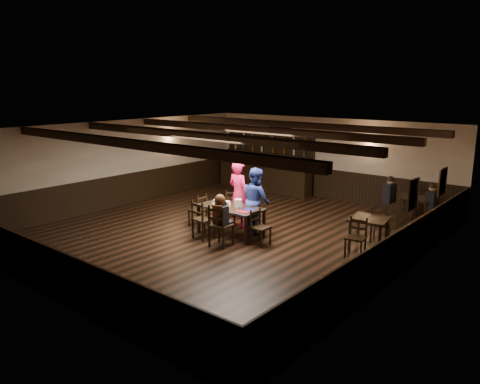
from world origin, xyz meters
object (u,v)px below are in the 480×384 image
Objects in this scene: woman_pink at (239,194)px; bar_counter at (266,170)px; dining_table at (231,209)px; cake at (218,202)px; man_blue at (256,200)px; chair_near_left at (201,217)px; chair_near_right at (219,223)px.

bar_counter reaches higher than woman_pink.
dining_table is 5.15× the size of cake.
man_blue is at bearing 63.34° from dining_table.
man_blue is (0.32, 0.63, 0.17)m from dining_table.
chair_near_left is at bearing -117.89° from dining_table.
dining_table is at bearing 87.71° from man_blue.
cake is (-0.78, -0.58, -0.06)m from man_blue.
chair_near_left is 3.00× the size of cake.
bar_counter is at bearing 116.52° from chair_near_right.
chair_near_left reaches higher than dining_table.
bar_counter is (-2.49, 4.87, 0.05)m from dining_table.
dining_table is 0.43× the size of bar_counter.
dining_table is 0.94m from chair_near_right.
cake is 5.23m from bar_counter.
bar_counter is at bearing 112.85° from cake.
chair_near_right reaches higher than cake.
cake is (-0.09, 0.76, 0.22)m from chair_near_left.
chair_near_left is 0.80m from cake.
woman_pink is at bearing 76.04° from cake.
chair_near_right is 1.71m from woman_pink.
chair_near_right is 0.26× the size of bar_counter.
chair_near_left is 1.53m from man_blue.
bar_counter reaches higher than chair_near_right.
bar_counter is at bearing 110.80° from chair_near_left.
cake is 0.08× the size of bar_counter.
chair_near_right is at bearing -66.94° from dining_table.
woman_pink is at bearing 114.36° from dining_table.
chair_near_right is 0.60× the size of man_blue.
man_blue is 5.19× the size of cake.
woman_pink is at bearing 19.94° from man_blue.
dining_table is at bearing -62.89° from bar_counter.
chair_near_right is 3.11× the size of cake.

